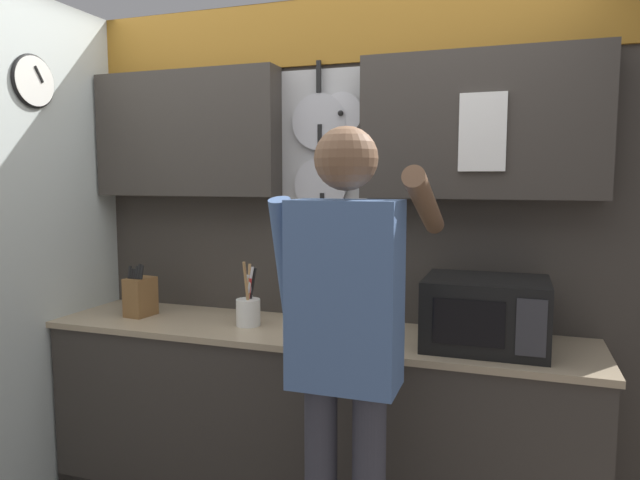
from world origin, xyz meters
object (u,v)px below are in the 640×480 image
at_px(knife_block, 140,296).
at_px(utensil_crock, 248,309).
at_px(microwave, 486,313).
at_px(person, 346,331).

bearing_deg(knife_block, utensil_crock, 0.08).
relative_size(microwave, utensil_crock, 1.57).
relative_size(knife_block, utensil_crock, 0.87).
bearing_deg(microwave, person, -127.32).
bearing_deg(knife_block, person, -24.33).
relative_size(microwave, person, 0.28).
xyz_separation_m(microwave, utensil_crock, (-1.12, 0.00, -0.07)).
bearing_deg(microwave, utensil_crock, 179.93).
height_order(microwave, knife_block, microwave).
xyz_separation_m(microwave, knife_block, (-1.74, 0.00, -0.04)).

